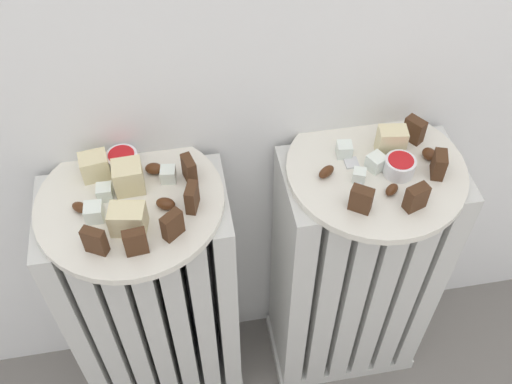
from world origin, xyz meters
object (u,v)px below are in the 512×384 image
Objects in this scene: radiator_right at (352,276)px; jam_bowl_left at (122,160)px; radiator_left at (156,306)px; fork at (356,175)px; plate_left at (130,202)px; plate_right at (376,170)px; jam_bowl_right at (400,166)px.

jam_bowl_left is (-0.37, 0.07, 0.31)m from radiator_right.
fork reaches higher than radiator_left.
jam_bowl_left is at bearing 94.85° from plate_left.
jam_bowl_left is (-0.37, 0.07, 0.02)m from plate_right.
plate_left is at bearing -85.15° from jam_bowl_left.
plate_left is 0.33m from fork.
jam_bowl_right is (0.03, -0.02, 0.02)m from plate_right.
plate_left is at bearing 177.73° from jam_bowl_right.
radiator_left is at bearing 177.94° from fork.
radiator_left and radiator_right have the same top height.
jam_bowl_left is at bearing 168.36° from jam_bowl_right.
fork is at bearing -2.06° from radiator_left.
plate_right reaches higher than radiator_left.
fork is at bearing -161.54° from plate_right.
jam_bowl_left is 0.51× the size of fork.
fork is at bearing -2.06° from plate_left.
radiator_right is 2.09× the size of plate_left.
radiator_right is (0.37, -0.00, 0.00)m from radiator_left.
jam_bowl_left is at bearing 169.83° from radiator_right.
jam_bowl_left reaches higher than fork.
jam_bowl_left reaches higher than radiator_left.
jam_bowl_left is at bearing 94.85° from radiator_left.
jam_bowl_right reaches higher than plate_right.
plate_left reaches higher than radiator_right.
radiator_right is 0.29m from plate_right.
plate_right is at bearing -0.00° from radiator_left.
jam_bowl_left reaches higher than plate_left.
jam_bowl_right reaches higher than radiator_left.
jam_bowl_left is 0.41m from jam_bowl_right.
plate_right is 2.98× the size of fork.
jam_bowl_right is at bearing -11.64° from jam_bowl_left.
radiator_left is 12.36× the size of jam_bowl_right.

